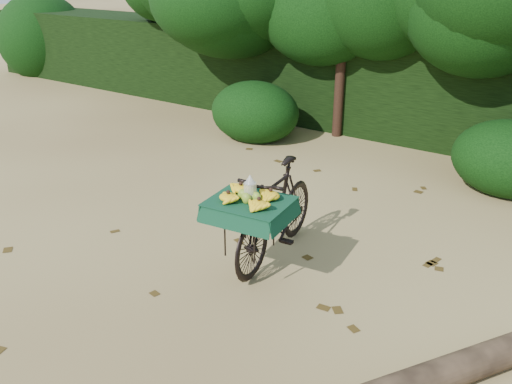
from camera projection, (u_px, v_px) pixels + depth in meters
The scene contains 6 objects.
ground at pixel (250, 293), 5.49m from camera, with size 80.00×80.00×0.00m, color tan.
vendor_bicycle at pixel (275, 211), 5.95m from camera, with size 0.87×1.90×1.11m.
hedge_backdrop at pixel (452, 92), 9.86m from camera, with size 26.00×1.80×1.80m, color black.
tree_row at pixel (408, 32), 9.18m from camera, with size 14.50×2.00×4.00m, color black, non-canonical shape.
bush_clumps at pixel (441, 149), 8.27m from camera, with size 8.80×1.70×0.90m, color black, non-canonical shape.
leaf_litter at pixel (284, 265), 5.98m from camera, with size 7.00×7.30×0.01m, color #453312, non-canonical shape.
Camera 1 is at (2.74, -3.75, 3.09)m, focal length 38.00 mm.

